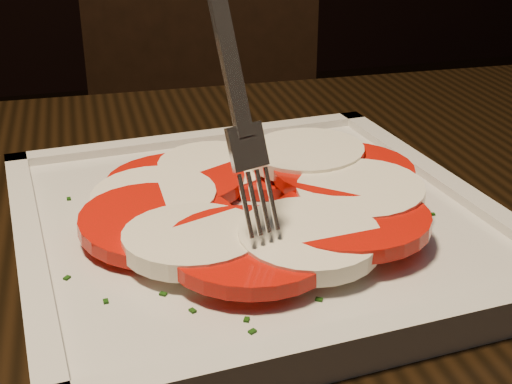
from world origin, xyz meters
The scene contains 4 objects.
chair centered at (-0.14, 0.88, 0.53)m, with size 0.52×0.52×0.93m.
plate centered at (-0.26, 0.09, 0.76)m, with size 0.28×0.28×0.01m, color silver.
caprese_salad centered at (-0.26, 0.09, 0.78)m, with size 0.22×0.22×0.03m.
fork centered at (-0.29, 0.06, 0.87)m, with size 0.03×0.07×0.17m, color white, non-canonical shape.
Camera 1 is at (-0.37, -0.29, 0.96)m, focal length 50.00 mm.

